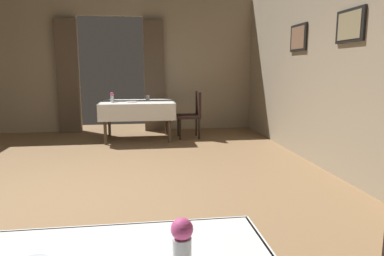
% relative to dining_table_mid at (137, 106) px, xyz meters
% --- Properties ---
extents(ground, '(10.08, 10.08, 0.00)m').
position_rel_dining_table_mid_xyz_m(ground, '(-0.56, -3.08, -0.65)').
color(ground, olive).
extents(wall_right, '(0.16, 8.40, 3.00)m').
position_rel_dining_table_mid_xyz_m(wall_right, '(2.64, -3.07, 0.85)').
color(wall_right, tan).
rests_on(wall_right, ground).
extents(wall_back, '(6.40, 0.27, 3.00)m').
position_rel_dining_table_mid_xyz_m(wall_back, '(-0.56, 1.11, 0.85)').
color(wall_back, tan).
rests_on(wall_back, ground).
extents(dining_table_mid, '(1.41, 1.05, 0.75)m').
position_rel_dining_table_mid_xyz_m(dining_table_mid, '(0.00, 0.00, 0.00)').
color(dining_table_mid, '#4C3D2D').
rests_on(dining_table_mid, ground).
extents(chair_mid_right, '(0.44, 0.44, 0.93)m').
position_rel_dining_table_mid_xyz_m(chair_mid_right, '(1.09, 0.03, -0.14)').
color(chair_mid_right, black).
rests_on(chair_mid_right, ground).
extents(flower_vase_near, '(0.07, 0.07, 0.18)m').
position_rel_dining_table_mid_xyz_m(flower_vase_near, '(0.22, -5.86, 0.20)').
color(flower_vase_near, silver).
rests_on(flower_vase_near, dining_table_near).
extents(flower_vase_mid, '(0.07, 0.07, 0.20)m').
position_rel_dining_table_mid_xyz_m(flower_vase_mid, '(-0.47, -0.13, 0.20)').
color(flower_vase_mid, silver).
rests_on(flower_vase_mid, dining_table_mid).
extents(glass_mid_b, '(0.07, 0.07, 0.10)m').
position_rel_dining_table_mid_xyz_m(glass_mid_b, '(0.21, 0.28, 0.15)').
color(glass_mid_b, silver).
rests_on(glass_mid_b, dining_table_mid).
extents(plate_mid_c, '(0.23, 0.23, 0.01)m').
position_rel_dining_table_mid_xyz_m(plate_mid_c, '(-0.11, -0.11, 0.10)').
color(plate_mid_c, white).
rests_on(plate_mid_c, dining_table_mid).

